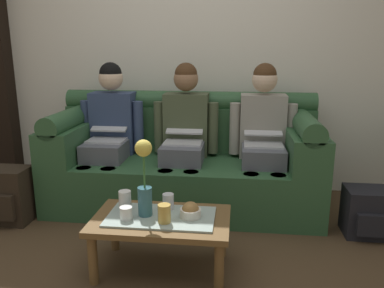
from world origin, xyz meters
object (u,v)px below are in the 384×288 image
at_px(cup_near_left, 168,201).
at_px(cup_far_left, 126,213).
at_px(coffee_table, 161,225).
at_px(person_middle, 185,130).
at_px(person_left, 110,129).
at_px(person_right, 263,132).
at_px(snack_bowl, 190,211).
at_px(cup_near_right, 164,213).
at_px(flower_vase, 144,178).
at_px(cup_far_center, 125,200).
at_px(backpack_left, 10,196).
at_px(backpack_right, 368,213).
at_px(couch, 185,163).

height_order(cup_near_left, cup_far_left, cup_near_left).
height_order(coffee_table, cup_far_left, cup_far_left).
bearing_deg(person_middle, coffee_table, -90.00).
relative_size(person_left, coffee_table, 1.47).
distance_m(person_right, coffee_table, 1.30).
bearing_deg(person_middle, snack_bowl, -80.37).
height_order(cup_near_right, cup_far_left, cup_near_right).
relative_size(cup_near_left, cup_far_left, 1.30).
xyz_separation_m(coffee_table, flower_vase, (-0.10, 0.00, 0.29)).
bearing_deg(snack_bowl, person_right, 65.64).
height_order(coffee_table, cup_near_right, cup_near_right).
relative_size(person_right, cup_far_left, 16.09).
height_order(cup_far_center, cup_far_left, cup_far_center).
bearing_deg(backpack_left, person_right, 15.36).
xyz_separation_m(flower_vase, cup_near_right, (0.13, -0.09, -0.18)).
bearing_deg(backpack_right, person_middle, 162.73).
height_order(cup_near_left, cup_near_right, cup_near_right).
distance_m(person_right, cup_near_left, 1.17).
distance_m(snack_bowl, cup_far_center, 0.43).
relative_size(cup_near_right, backpack_left, 0.25).
height_order(person_middle, cup_far_left, person_middle).
bearing_deg(person_left, backpack_left, -140.25).
height_order(flower_vase, cup_far_left, flower_vase).
distance_m(person_middle, cup_near_left, 0.99).
distance_m(person_right, backpack_left, 2.08).
bearing_deg(cup_far_left, backpack_right, 23.34).
height_order(coffee_table, backpack_right, coffee_table).
distance_m(person_left, cup_far_left, 1.25).
relative_size(cup_near_left, cup_near_right, 0.90).
height_order(couch, person_left, person_left).
relative_size(couch, person_middle, 1.84).
distance_m(person_middle, backpack_left, 1.48).
height_order(couch, person_middle, person_middle).
bearing_deg(person_right, cup_far_left, -127.03).
distance_m(coffee_table, flower_vase, 0.31).
xyz_separation_m(person_middle, coffee_table, (0.00, -1.06, -0.36)).
distance_m(snack_bowl, backpack_left, 1.58).
distance_m(person_left, cup_far_center, 1.10).
distance_m(backpack_right, backpack_left, 2.72).
bearing_deg(cup_far_center, backpack_left, 156.95).
xyz_separation_m(snack_bowl, backpack_left, (-1.49, 0.52, -0.18)).
distance_m(person_middle, cup_near_right, 1.17).
height_order(cup_near_left, backpack_left, cup_near_left).
height_order(snack_bowl, cup_near_right, cup_near_right).
height_order(coffee_table, flower_vase, flower_vase).
distance_m(person_middle, cup_far_center, 1.05).
xyz_separation_m(couch, snack_bowl, (0.18, -1.06, 0.02)).
bearing_deg(cup_near_left, backpack_right, 20.45).
height_order(couch, coffee_table, couch).
bearing_deg(backpack_left, person_middle, 22.44).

